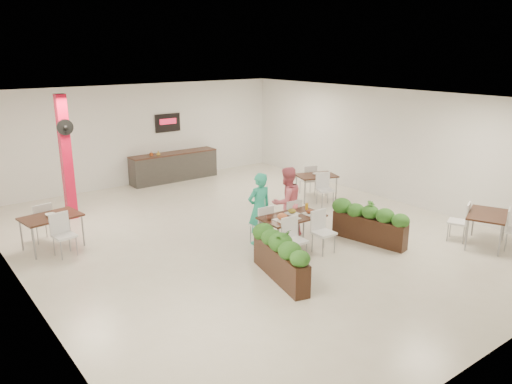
% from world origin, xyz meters
% --- Properties ---
extents(ground, '(12.00, 12.00, 0.00)m').
position_xyz_m(ground, '(0.00, 0.00, 0.00)').
color(ground, beige).
rests_on(ground, ground).
extents(room_shell, '(10.10, 12.10, 3.22)m').
position_xyz_m(room_shell, '(0.00, 0.00, 2.01)').
color(room_shell, white).
rests_on(room_shell, ground).
extents(red_column, '(0.40, 0.41, 3.20)m').
position_xyz_m(red_column, '(-3.00, 3.79, 1.64)').
color(red_column, red).
rests_on(red_column, ground).
extents(service_counter, '(3.00, 0.64, 2.20)m').
position_xyz_m(service_counter, '(1.00, 5.65, 0.49)').
color(service_counter, '#312E2C').
rests_on(service_counter, ground).
extents(main_table, '(1.43, 1.66, 0.92)m').
position_xyz_m(main_table, '(0.21, -1.24, 0.64)').
color(main_table, '#321A10').
rests_on(main_table, ground).
extents(diner_man, '(0.62, 0.41, 1.65)m').
position_xyz_m(diner_man, '(-0.18, -0.59, 0.83)').
color(diner_man, '#29B28E').
rests_on(diner_man, ground).
extents(diner_woman, '(0.83, 0.66, 1.66)m').
position_xyz_m(diner_woman, '(0.62, -0.59, 0.83)').
color(diner_woman, '#F36C7F').
rests_on(diner_woman, ground).
extents(planter_left, '(0.76, 1.90, 1.01)m').
position_xyz_m(planter_left, '(-0.98, -2.29, 0.51)').
color(planter_left, black).
rests_on(planter_left, ground).
extents(planter_right, '(0.69, 1.85, 0.98)m').
position_xyz_m(planter_right, '(1.87, -2.03, 0.49)').
color(planter_right, black).
rests_on(planter_right, ground).
extents(side_table_a, '(1.31, 1.66, 0.92)m').
position_xyz_m(side_table_a, '(-3.99, 1.94, 0.63)').
color(side_table_a, '#321A10').
rests_on(side_table_a, ground).
extents(side_table_b, '(1.29, 1.67, 0.92)m').
position_xyz_m(side_table_b, '(3.21, 1.12, 0.62)').
color(side_table_b, '#321A10').
rests_on(side_table_b, ground).
extents(side_table_c, '(1.38, 1.66, 0.92)m').
position_xyz_m(side_table_c, '(3.79, -3.74, 0.62)').
color(side_table_c, '#321A10').
rests_on(side_table_c, ground).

